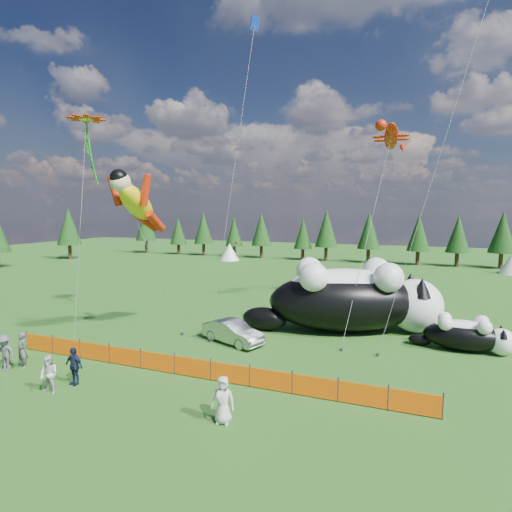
{
  "coord_description": "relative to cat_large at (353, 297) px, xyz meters",
  "views": [
    {
      "loc": [
        9.56,
        -19.17,
        7.98
      ],
      "look_at": [
        0.59,
        4.0,
        5.21
      ],
      "focal_mm": 28.0,
      "sensor_mm": 36.0,
      "label": 1
    }
  ],
  "objects": [
    {
      "name": "ground",
      "position": [
        -6.18,
        -7.49,
        -2.29
      ],
      "size": [
        160.0,
        160.0,
        0.0
      ],
      "primitive_type": "plane",
      "color": "#0D3A0A",
      "rests_on": "ground"
    },
    {
      "name": "spectator_a",
      "position": [
        -14.88,
        -12.61,
        -1.36
      ],
      "size": [
        0.78,
        0.62,
        1.86
      ],
      "primitive_type": "imported",
      "rotation": [
        0.0,
        0.0,
        -0.28
      ],
      "color": "#4E4E53",
      "rests_on": "ground"
    },
    {
      "name": "spectator_b",
      "position": [
        -11.2,
        -14.25,
        -1.44
      ],
      "size": [
        0.84,
        0.51,
        1.7
      ],
      "primitive_type": "imported",
      "rotation": [
        0.0,
        0.0,
        0.02
      ],
      "color": "silver",
      "rests_on": "ground"
    },
    {
      "name": "cat_small",
      "position": [
        6.66,
        -1.54,
        -1.33
      ],
      "size": [
        5.61,
        2.1,
        2.03
      ],
      "rotation": [
        0.0,
        0.0,
        -0.03
      ],
      "color": "black",
      "rests_on": "ground"
    },
    {
      "name": "tree_line",
      "position": [
        -6.18,
        37.51,
        1.71
      ],
      "size": [
        90.0,
        4.0,
        8.0
      ],
      "primitive_type": null,
      "color": "black",
      "rests_on": "ground"
    },
    {
      "name": "flower_kite",
      "position": [
        -16.54,
        -5.75,
        11.51
      ],
      "size": [
        4.58,
        6.5,
        14.98
      ],
      "color": "red",
      "rests_on": "ground"
    },
    {
      "name": "spectator_e",
      "position": [
        -2.97,
        -13.74,
        -1.38
      ],
      "size": [
        0.99,
        0.75,
        1.82
      ],
      "primitive_type": "imported",
      "rotation": [
        0.0,
        0.0,
        0.21
      ],
      "color": "silver",
      "rests_on": "ground"
    },
    {
      "name": "spectator_c",
      "position": [
        -10.89,
        -13.14,
        -1.41
      ],
      "size": [
        1.07,
        0.61,
        1.76
      ],
      "primitive_type": "imported",
      "rotation": [
        0.0,
        0.0,
        -0.08
      ],
      "color": "#131B35",
      "rests_on": "ground"
    },
    {
      "name": "diamond_kite_a",
      "position": [
        -5.96,
        -3.12,
        15.98
      ],
      "size": [
        2.51,
        2.98,
        20.04
      ],
      "color": "#0D35D1",
      "rests_on": "ground"
    },
    {
      "name": "spectator_d",
      "position": [
        -15.44,
        -13.14,
        -1.38
      ],
      "size": [
        1.24,
        0.72,
        1.83
      ],
      "primitive_type": "imported",
      "rotation": [
        0.0,
        0.0,
        0.1
      ],
      "color": "#4E4E53",
      "rests_on": "ground"
    },
    {
      "name": "cat_large",
      "position": [
        0.0,
        0.0,
        0.0
      ],
      "size": [
        12.95,
        7.63,
        4.82
      ],
      "rotation": [
        0.0,
        0.0,
        0.33
      ],
      "color": "black",
      "rests_on": "ground"
    },
    {
      "name": "festival_tents",
      "position": [
        4.82,
        32.51,
        -0.89
      ],
      "size": [
        50.0,
        3.2,
        2.8
      ],
      "primitive_type": null,
      "color": "white",
      "rests_on": "ground"
    },
    {
      "name": "superhero_kite",
      "position": [
        -11.72,
        -7.11,
        6.19
      ],
      "size": [
        5.1,
        5.38,
        10.68
      ],
      "color": "yellow",
      "rests_on": "ground"
    },
    {
      "name": "car",
      "position": [
        -6.47,
        -5.13,
        -1.6
      ],
      "size": [
        4.4,
        2.82,
        1.37
      ],
      "primitive_type": "imported",
      "rotation": [
        0.0,
        0.0,
        1.21
      ],
      "color": "#ACACB1",
      "rests_on": "ground"
    },
    {
      "name": "diamond_kite_b",
      "position": [
        7.08,
        1.69,
        17.84
      ],
      "size": [
        5.78,
        6.93,
        22.59
      ],
      "color": "#0D879D",
      "rests_on": "ground"
    },
    {
      "name": "gecko_kite",
      "position": [
        1.69,
        6.93,
        11.49
      ],
      "size": [
        3.42,
        14.1,
        17.68
      ],
      "color": "red",
      "rests_on": "ground"
    },
    {
      "name": "safety_fence",
      "position": [
        -6.18,
        -10.49,
        -1.79
      ],
      "size": [
        22.06,
        0.06,
        1.1
      ],
      "color": "#262626",
      "rests_on": "ground"
    }
  ]
}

